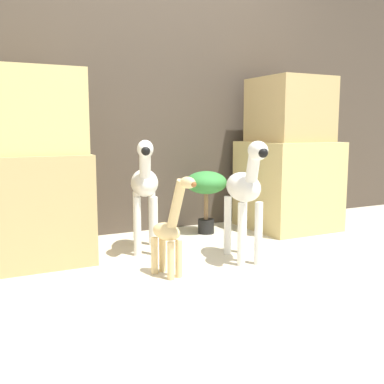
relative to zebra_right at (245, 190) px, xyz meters
The scene contains 8 objects.
ground_plane 0.52m from the zebra_right, 129.76° to the right, with size 14.00×14.00×0.00m, color beige.
wall_back 1.30m from the zebra_right, 98.35° to the left, with size 6.40×0.08×2.20m.
rock_pillar_left 1.36m from the zebra_right, 151.24° to the left, with size 0.66×0.68×1.19m.
rock_pillar_right 1.08m from the zebra_right, 37.20° to the left, with size 0.66×0.68×1.24m.
zebra_right is the anchor object (origin of this frame).
zebra_left 0.68m from the zebra_right, 134.83° to the left, with size 0.30×0.53×0.76m.
giraffe_figurine 0.58m from the zebra_right, behind, with size 0.17×0.34×0.58m.
potted_palm_front 0.79m from the zebra_right, 79.41° to the left, with size 0.33×0.33×0.50m.
Camera 1 is at (-1.38, -2.12, 0.83)m, focal length 42.00 mm.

